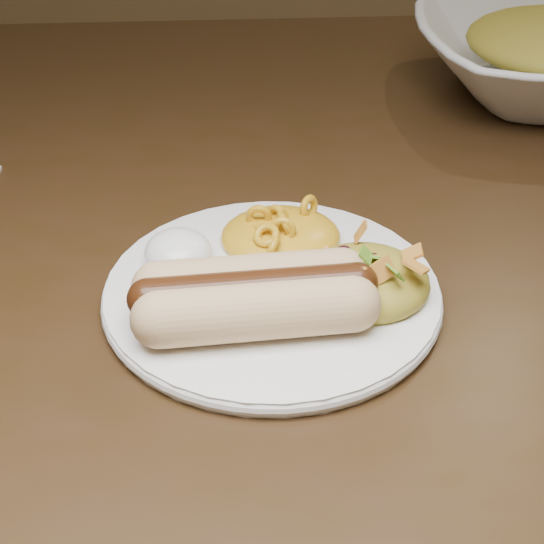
{
  "coord_description": "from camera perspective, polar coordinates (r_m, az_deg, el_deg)",
  "views": [
    {
      "loc": [
        0.03,
        -0.58,
        1.06
      ],
      "look_at": [
        0.06,
        -0.17,
        0.77
      ],
      "focal_mm": 50.0,
      "sensor_mm": 36.0,
      "label": 1
    }
  ],
  "objects": [
    {
      "name": "table",
      "position": [
        0.7,
        -5.87,
        0.24
      ],
      "size": [
        1.6,
        0.9,
        0.75
      ],
      "color": "black",
      "rests_on": "floor"
    },
    {
      "name": "plate",
      "position": [
        0.5,
        0.0,
        -1.47
      ],
      "size": [
        0.26,
        0.26,
        0.01
      ],
      "primitive_type": "cylinder",
      "rotation": [
        0.0,
        0.0,
        0.19
      ],
      "color": "white",
      "rests_on": "table"
    },
    {
      "name": "hotdog",
      "position": [
        0.46,
        -1.34,
        -1.74
      ],
      "size": [
        0.13,
        0.07,
        0.03
      ],
      "rotation": [
        0.0,
        0.0,
        0.06
      ],
      "color": "#EFB590",
      "rests_on": "plate"
    },
    {
      "name": "mac_and_cheese",
      "position": [
        0.53,
        0.66,
        3.83
      ],
      "size": [
        0.09,
        0.08,
        0.03
      ],
      "primitive_type": "ellipsoid",
      "rotation": [
        0.0,
        0.0,
        -0.09
      ],
      "color": "gold",
      "rests_on": "plate"
    },
    {
      "name": "sour_cream",
      "position": [
        0.52,
        -7.12,
        2.07
      ],
      "size": [
        0.06,
        0.06,
        0.03
      ],
      "primitive_type": "ellipsoid",
      "rotation": [
        0.0,
        0.0,
        -0.22
      ],
      "color": "white",
      "rests_on": "plate"
    },
    {
      "name": "taco_salad",
      "position": [
        0.49,
        7.07,
        0.07
      ],
      "size": [
        0.09,
        0.08,
        0.04
      ],
      "rotation": [
        0.0,
        0.0,
        0.09
      ],
      "color": "#C17223",
      "rests_on": "plate"
    }
  ]
}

